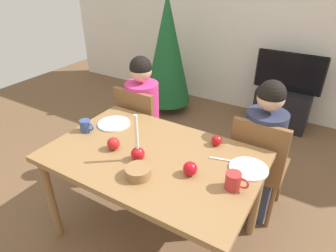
# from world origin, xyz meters

# --- Properties ---
(ground_plane) EXTENTS (7.68, 7.68, 0.00)m
(ground_plane) POSITION_xyz_m (0.00, 0.00, 0.00)
(ground_plane) COLOR brown
(back_wall) EXTENTS (6.40, 0.10, 2.60)m
(back_wall) POSITION_xyz_m (0.00, 2.60, 1.30)
(back_wall) COLOR silver
(back_wall) RESTS_ON ground
(dining_table) EXTENTS (1.40, 0.90, 0.75)m
(dining_table) POSITION_xyz_m (0.00, 0.00, 0.67)
(dining_table) COLOR olive
(dining_table) RESTS_ON ground
(chair_left) EXTENTS (0.40, 0.40, 0.90)m
(chair_left) POSITION_xyz_m (-0.54, 0.61, 0.51)
(chair_left) COLOR brown
(chair_left) RESTS_ON ground
(chair_right) EXTENTS (0.40, 0.40, 0.90)m
(chair_right) POSITION_xyz_m (0.56, 0.61, 0.51)
(chair_right) COLOR brown
(chair_right) RESTS_ON ground
(person_left_child) EXTENTS (0.30, 0.30, 1.17)m
(person_left_child) POSITION_xyz_m (-0.54, 0.64, 0.57)
(person_left_child) COLOR #33384C
(person_left_child) RESTS_ON ground
(person_right_child) EXTENTS (0.30, 0.30, 1.17)m
(person_right_child) POSITION_xyz_m (0.56, 0.64, 0.57)
(person_right_child) COLOR #33384C
(person_right_child) RESTS_ON ground
(tv_stand) EXTENTS (0.64, 0.40, 0.48)m
(tv_stand) POSITION_xyz_m (0.42, 2.30, 0.24)
(tv_stand) COLOR black
(tv_stand) RESTS_ON ground
(tv) EXTENTS (0.79, 0.05, 0.46)m
(tv) POSITION_xyz_m (0.42, 2.30, 0.71)
(tv) COLOR black
(tv) RESTS_ON tv_stand
(christmas_tree) EXTENTS (0.64, 0.64, 1.64)m
(christmas_tree) POSITION_xyz_m (-1.05, 1.93, 0.85)
(christmas_tree) COLOR brown
(christmas_tree) RESTS_ON ground
(candle_centerpiece) EXTENTS (0.09, 0.09, 0.32)m
(candle_centerpiece) POSITION_xyz_m (-0.05, -0.09, 0.82)
(candle_centerpiece) COLOR red
(candle_centerpiece) RESTS_ON dining_table
(plate_left) EXTENTS (0.25, 0.25, 0.01)m
(plate_left) POSITION_xyz_m (-0.49, 0.18, 0.76)
(plate_left) COLOR silver
(plate_left) RESTS_ON dining_table
(plate_right) EXTENTS (0.24, 0.24, 0.01)m
(plate_right) POSITION_xyz_m (0.59, 0.17, 0.76)
(plate_right) COLOR silver
(plate_right) RESTS_ON dining_table
(mug_left) EXTENTS (0.12, 0.08, 0.09)m
(mug_left) POSITION_xyz_m (-0.60, -0.00, 0.79)
(mug_left) COLOR #33477F
(mug_left) RESTS_ON dining_table
(mug_right) EXTENTS (0.14, 0.09, 0.10)m
(mug_right) POSITION_xyz_m (0.57, -0.04, 0.80)
(mug_right) COLOR #B72D2D
(mug_right) RESTS_ON dining_table
(fork_right) EXTENTS (0.18, 0.06, 0.01)m
(fork_right) POSITION_xyz_m (0.43, 0.18, 0.75)
(fork_right) COLOR silver
(fork_right) RESTS_ON dining_table
(bowl_walnuts) EXTENTS (0.16, 0.16, 0.06)m
(bowl_walnuts) POSITION_xyz_m (0.05, -0.23, 0.78)
(bowl_walnuts) COLOR olive
(bowl_walnuts) RESTS_ON dining_table
(apple_near_candle) EXTENTS (0.09, 0.09, 0.09)m
(apple_near_candle) POSITION_xyz_m (-0.26, -0.08, 0.79)
(apple_near_candle) COLOR #B41C1D
(apple_near_candle) RESTS_ON dining_table
(apple_by_left_plate) EXTENTS (0.09, 0.09, 0.09)m
(apple_by_left_plate) POSITION_xyz_m (0.31, -0.05, 0.79)
(apple_by_left_plate) COLOR red
(apple_by_left_plate) RESTS_ON dining_table
(apple_by_right_mug) EXTENTS (0.07, 0.07, 0.07)m
(apple_by_right_mug) POSITION_xyz_m (0.32, 0.33, 0.79)
(apple_by_right_mug) COLOR #AD1218
(apple_by_right_mug) RESTS_ON dining_table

